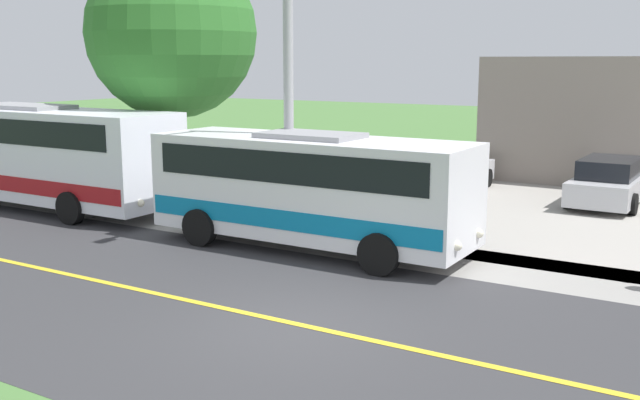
% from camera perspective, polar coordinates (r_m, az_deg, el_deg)
% --- Properties ---
extents(ground_plane, '(120.00, 120.00, 0.00)m').
position_cam_1_polar(ground_plane, '(12.51, -1.55, -9.66)').
color(ground_plane, '#477238').
extents(road_surface, '(8.00, 100.00, 0.01)m').
position_cam_1_polar(road_surface, '(12.51, -1.55, -9.65)').
color(road_surface, '#333335').
rests_on(road_surface, ground).
extents(sidewalk, '(2.40, 100.00, 0.01)m').
position_cam_1_polar(sidewalk, '(16.91, 8.05, -4.30)').
color(sidewalk, gray).
rests_on(sidewalk, ground).
extents(parking_lot_surface, '(14.00, 36.00, 0.01)m').
position_cam_1_polar(parking_lot_surface, '(22.92, 22.20, -1.03)').
color(parking_lot_surface, '#9E9991').
rests_on(parking_lot_surface, ground).
extents(road_centre_line, '(0.16, 100.00, 0.00)m').
position_cam_1_polar(road_centre_line, '(12.50, -1.55, -9.62)').
color(road_centre_line, gold).
rests_on(road_centre_line, ground).
extents(shuttle_bus_front, '(2.61, 7.83, 2.73)m').
position_cam_1_polar(shuttle_bus_front, '(17.13, -0.74, 1.16)').
color(shuttle_bus_front, white).
rests_on(shuttle_bus_front, ground).
extents(transit_bus_rear, '(2.73, 10.90, 3.07)m').
position_cam_1_polar(transit_bus_rear, '(24.14, -21.83, 3.61)').
color(transit_bus_rear, white).
rests_on(transit_bus_rear, ground).
extents(street_light_pole, '(1.97, 0.24, 7.11)m').
position_cam_1_polar(street_light_pole, '(17.73, -2.71, 9.41)').
color(street_light_pole, '#9E9EA3').
rests_on(street_light_pole, ground).
extents(parked_car_near, '(4.43, 2.07, 1.45)m').
position_cam_1_polar(parked_car_near, '(25.39, 9.92, 2.26)').
color(parked_car_near, silver).
rests_on(parked_car_near, ground).
extents(parked_car_far, '(4.43, 2.07, 1.45)m').
position_cam_1_polar(parked_car_far, '(24.24, 21.52, 1.27)').
color(parked_car_far, silver).
rests_on(parked_car_far, ground).
extents(tree_curbside, '(5.19, 5.19, 7.78)m').
position_cam_1_polar(tree_curbside, '(23.36, -11.40, 12.54)').
color(tree_curbside, brown).
rests_on(tree_curbside, ground).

